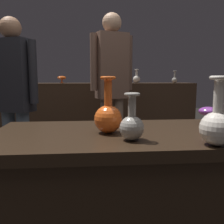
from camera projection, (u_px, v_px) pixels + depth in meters
display_plinth at (116, 208)px, 1.23m from camera, size 1.20×0.64×0.80m
back_display_shelf at (100, 118)px, 3.39m from camera, size 2.60×0.40×0.99m
vase_centerpiece at (108, 116)px, 1.15m from camera, size 0.13×0.13×0.27m
vase_tall_behind at (132, 125)px, 1.01m from camera, size 0.10×0.10×0.20m
vase_left_accent at (217, 124)px, 0.93m from camera, size 0.13×0.13×0.27m
vase_right_accent at (209, 112)px, 1.36m from camera, size 0.11×0.11×0.10m
shelf_vase_far_left at (22, 77)px, 3.20m from camera, size 0.13×0.13×0.26m
shelf_vase_left at (62, 78)px, 3.30m from camera, size 0.12×0.12×0.10m
shelf_vase_center at (100, 78)px, 3.37m from camera, size 0.07×0.07×0.12m
shelf_vase_far_right at (175, 79)px, 3.34m from camera, size 0.08×0.08×0.17m
shelf_vase_right at (137, 79)px, 3.39m from camera, size 0.10×0.10×0.19m
visitor_near_left at (14, 95)px, 2.07m from camera, size 0.44×0.29×1.56m
visitor_center_back at (112, 82)px, 2.52m from camera, size 0.45×0.27×1.72m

